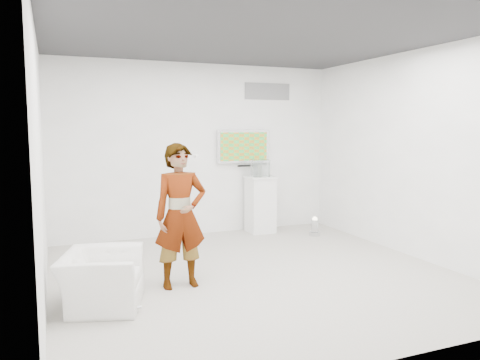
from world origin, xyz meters
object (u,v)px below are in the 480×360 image
(person, at_px, (181,216))
(pedestal, at_px, (260,204))
(tv, at_px, (243,146))
(armchair, at_px, (102,279))
(floor_uplight, at_px, (315,227))

(person, xyz_separation_m, pedestal, (2.09, 2.31, -0.35))
(tv, relative_size, armchair, 1.11)
(tv, distance_m, person, 3.23)
(pedestal, relative_size, floor_uplight, 3.22)
(tv, relative_size, person, 0.58)
(armchair, bearing_deg, person, -55.70)
(person, bearing_deg, floor_uplight, 29.45)
(person, relative_size, armchair, 1.91)
(armchair, height_order, floor_uplight, armchair)
(pedestal, height_order, floor_uplight, pedestal)
(tv, bearing_deg, person, -125.95)
(floor_uplight, bearing_deg, pedestal, 141.37)
(armchair, bearing_deg, tv, -27.57)
(pedestal, distance_m, floor_uplight, 1.05)
(tv, distance_m, floor_uplight, 1.92)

